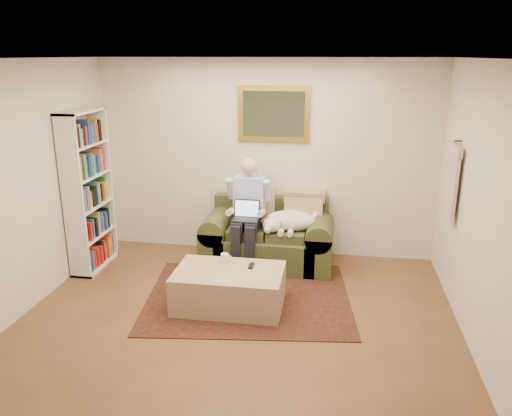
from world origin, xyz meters
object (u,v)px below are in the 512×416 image
(ottoman, at_px, (229,288))
(bookshelf, at_px, (88,191))
(laptop, at_px, (246,214))
(sofa, at_px, (268,243))
(sleeping_dog, at_px, (291,221))
(coffee_mug, at_px, (225,258))
(seated_man, at_px, (247,215))

(ottoman, distance_m, bookshelf, 2.25)
(laptop, bearing_deg, bookshelf, -173.32)
(sofa, distance_m, sleeping_dog, 0.47)
(coffee_mug, bearing_deg, sleeping_dog, 55.48)
(sofa, xyz_separation_m, seated_man, (-0.25, -0.15, 0.41))
(ottoman, xyz_separation_m, bookshelf, (-1.96, 0.79, 0.79))
(sofa, xyz_separation_m, ottoman, (-0.25, -1.23, -0.08))
(sofa, xyz_separation_m, sleeping_dog, (0.30, -0.08, 0.35))
(sofa, height_order, seated_man, seated_man)
(coffee_mug, xyz_separation_m, bookshelf, (-1.87, 0.57, 0.53))
(laptop, distance_m, bookshelf, 1.99)
(bookshelf, bearing_deg, sleeping_dog, 8.22)
(seated_man, height_order, coffee_mug, seated_man)
(sleeping_dog, bearing_deg, bookshelf, -171.78)
(bookshelf, bearing_deg, laptop, 6.68)
(ottoman, bearing_deg, sofa, 78.57)
(seated_man, bearing_deg, sleeping_dog, 7.13)
(sofa, height_order, sleeping_dog, sofa)
(seated_man, distance_m, coffee_mug, 0.90)
(sleeping_dog, bearing_deg, seated_man, -172.87)
(sleeping_dog, relative_size, bookshelf, 0.34)
(seated_man, height_order, ottoman, seated_man)
(laptop, height_order, sleeping_dog, laptop)
(ottoman, xyz_separation_m, coffee_mug, (-0.10, 0.21, 0.26))
(seated_man, distance_m, sleeping_dog, 0.55)
(seated_man, relative_size, sleeping_dog, 2.04)
(laptop, relative_size, bookshelf, 0.16)
(sleeping_dog, xyz_separation_m, ottoman, (-0.55, -1.15, -0.42))
(laptop, xyz_separation_m, bookshelf, (-1.96, -0.23, 0.27))
(sofa, distance_m, seated_man, 0.50)
(laptop, distance_m, coffee_mug, 0.85)
(seated_man, bearing_deg, bookshelf, -171.48)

